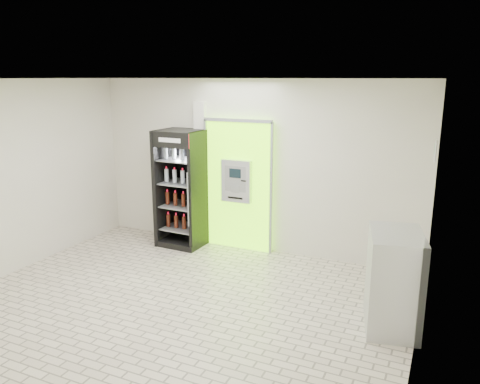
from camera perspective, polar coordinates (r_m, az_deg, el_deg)
The scene contains 7 objects.
ground at distance 6.59m, azimuth -7.55°, elevation -13.60°, with size 6.00×6.00×0.00m, color beige.
room_shell at distance 5.97m, azimuth -8.10°, elevation 2.31°, with size 6.00×6.00×6.00m.
atm_assembly at distance 8.28m, azimuth -0.14°, elevation 0.94°, with size 1.30×0.24×2.33m.
pillar at distance 8.63m, azimuth -4.76°, elevation 2.30°, with size 0.22×0.11×2.60m.
beverage_cooler at distance 8.54m, azimuth -7.00°, elevation 0.17°, with size 0.82×0.77×2.12m.
steel_cabinet at distance 6.09m, azimuth 18.21°, elevation -10.24°, with size 0.80×1.02×1.22m.
exit_sign at distance 6.38m, azimuth 22.73°, elevation 4.67°, with size 0.02×0.22×0.26m.
Camera 1 is at (3.17, -4.92, 3.02)m, focal length 35.00 mm.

